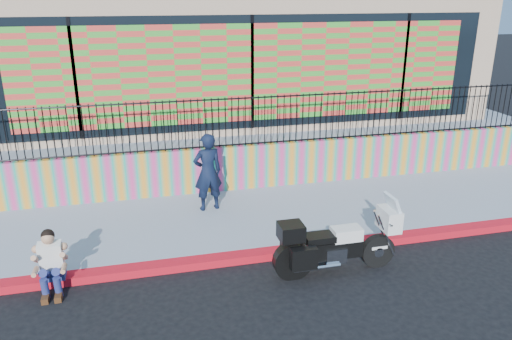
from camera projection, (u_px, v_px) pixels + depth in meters
name	position (u px, v px, depth m)	size (l,w,h in m)	color
ground	(302.00, 253.00, 9.63)	(90.00, 90.00, 0.00)	black
red_curb	(302.00, 250.00, 9.60)	(16.00, 0.30, 0.15)	#B10C24
sidewalk	(278.00, 215.00, 11.11)	(16.00, 3.00, 0.15)	#8A94A6
mural_wall	(261.00, 166.00, 12.37)	(16.00, 0.20, 1.10)	#DA3982
metal_fence	(261.00, 120.00, 11.98)	(15.80, 0.04, 1.20)	black
elevated_platform	(224.00, 120.00, 17.05)	(16.00, 10.00, 1.25)	#8A94A6
storefront_building	(223.00, 42.00, 15.97)	(14.00, 8.06, 4.00)	tan
police_motorcycle	(335.00, 243.00, 8.79)	(2.25, 0.74, 1.40)	black
police_officer	(208.00, 172.00, 10.95)	(0.64, 0.42, 1.76)	black
seated_man	(51.00, 268.00, 8.25)	(0.54, 0.71, 1.06)	navy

